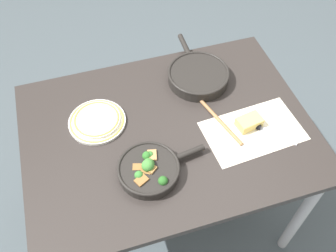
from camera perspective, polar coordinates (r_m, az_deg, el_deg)
The scene contains 9 objects.
ground_plane at distance 2.17m, azimuth -0.00°, elevation -12.56°, with size 14.00×14.00×0.00m, color #424C51.
dining_table_red at distance 1.59m, azimuth -0.00°, elevation -2.37°, with size 1.17×0.86×0.76m.
skillet_broccoli at distance 1.39m, azimuth -2.87°, elevation -6.54°, with size 0.35×0.23×0.08m.
skillet_eggs at distance 1.69m, azimuth 4.61°, elevation 7.69°, with size 0.27×0.42×0.06m.
wooden_spoon at distance 1.60m, azimuth 5.65°, elevation 3.28°, with size 0.13×0.39×0.02m.
parchment_sheet at distance 1.56m, azimuth 12.83°, elevation -0.72°, with size 0.41×0.26×0.00m.
grater_knife at distance 1.56m, azimuth 13.89°, elevation -0.30°, with size 0.19×0.18×0.02m.
cheese_block at distance 1.55m, azimuth 12.26°, elevation 0.55°, with size 0.11×0.08×0.04m.
dinner_plate_stack at distance 1.56m, azimuth -10.77°, elevation 0.83°, with size 0.24×0.24×0.03m.
Camera 1 is at (0.27, 0.88, 1.97)m, focal length 40.00 mm.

